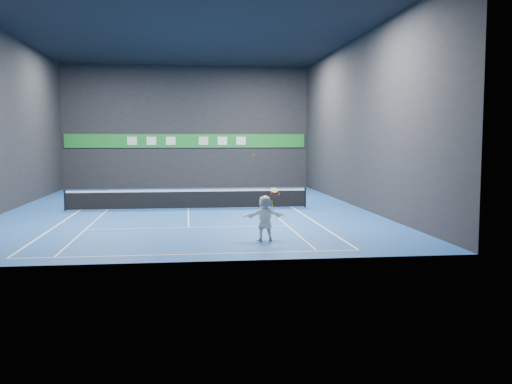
{
  "coord_description": "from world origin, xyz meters",
  "views": [
    {
      "loc": [
        -0.05,
        -29.64,
        3.59
      ],
      "look_at": [
        2.7,
        -7.1,
        1.5
      ],
      "focal_mm": 40.0,
      "sensor_mm": 36.0,
      "label": 1
    }
  ],
  "objects": [
    {
      "name": "service_line_near",
      "position": [
        0.0,
        -6.4,
        0.0
      ],
      "size": [
        8.23,
        0.06,
        0.01
      ],
      "primitive_type": "cube",
      "color": "white",
      "rests_on": "ground"
    },
    {
      "name": "sponsor_banner",
      "position": [
        0.0,
        12.93,
        3.5
      ],
      "size": [
        17.64,
        0.11,
        1.0
      ],
      "color": "#1D852C",
      "rests_on": "wall_back"
    },
    {
      "name": "wall_right",
      "position": [
        9.0,
        0.0,
        4.5
      ],
      "size": [
        0.1,
        26.0,
        9.0
      ],
      "primitive_type": "cube",
      "color": "black",
      "rests_on": "ground"
    },
    {
      "name": "tennis_racket",
      "position": [
        3.06,
        -9.65,
        1.65
      ],
      "size": [
        0.43,
        0.33,
        0.71
      ],
      "color": "red",
      "rests_on": "player"
    },
    {
      "name": "ground",
      "position": [
        0.0,
        0.0,
        0.0
      ],
      "size": [
        26.0,
        26.0,
        0.0
      ],
      "primitive_type": "plane",
      "color": "#1B4B96",
      "rests_on": "ground"
    },
    {
      "name": "wall_back",
      "position": [
        0.0,
        13.0,
        4.5
      ],
      "size": [
        18.0,
        0.1,
        9.0
      ],
      "primitive_type": "cube",
      "color": "black",
      "rests_on": "ground"
    },
    {
      "name": "tennis_ball",
      "position": [
        2.3,
        -9.66,
        3.05
      ],
      "size": [
        0.07,
        0.07,
        0.07
      ],
      "primitive_type": "sphere",
      "color": "#CDE025",
      "rests_on": "player"
    },
    {
      "name": "tennis_net",
      "position": [
        0.0,
        0.0,
        0.54
      ],
      "size": [
        12.5,
        0.1,
        1.07
      ],
      "color": "black",
      "rests_on": "ground"
    },
    {
      "name": "baseline_near",
      "position": [
        0.0,
        -11.89,
        0.0
      ],
      "size": [
        10.98,
        0.08,
        0.01
      ],
      "primitive_type": "cube",
      "color": "white",
      "rests_on": "ground"
    },
    {
      "name": "sideline_singles_left",
      "position": [
        -4.11,
        0.0,
        0.0
      ],
      "size": [
        0.06,
        23.78,
        0.01
      ],
      "primitive_type": "cube",
      "color": "white",
      "rests_on": "ground"
    },
    {
      "name": "baseline_far",
      "position": [
        0.0,
        11.89,
        0.0
      ],
      "size": [
        10.98,
        0.08,
        0.01
      ],
      "primitive_type": "cube",
      "color": "white",
      "rests_on": "ground"
    },
    {
      "name": "service_line_far",
      "position": [
        0.0,
        6.4,
        0.0
      ],
      "size": [
        8.23,
        0.06,
        0.01
      ],
      "primitive_type": "cube",
      "color": "white",
      "rests_on": "ground"
    },
    {
      "name": "sideline_singles_right",
      "position": [
        4.11,
        0.0,
        0.0
      ],
      "size": [
        0.06,
        23.78,
        0.01
      ],
      "primitive_type": "cube",
      "color": "white",
      "rests_on": "ground"
    },
    {
      "name": "sideline_doubles_left",
      "position": [
        -5.49,
        0.0,
        0.0
      ],
      "size": [
        0.08,
        23.78,
        0.01
      ],
      "primitive_type": "cube",
      "color": "white",
      "rests_on": "ground"
    },
    {
      "name": "player",
      "position": [
        2.7,
        -9.7,
        0.81
      ],
      "size": [
        1.56,
        0.68,
        1.62
      ],
      "primitive_type": "imported",
      "rotation": [
        0.0,
        0.0,
        3.28
      ],
      "color": "white",
      "rests_on": "ground"
    },
    {
      "name": "center_service_line",
      "position": [
        0.0,
        0.0,
        0.0
      ],
      "size": [
        0.06,
        12.8,
        0.01
      ],
      "primitive_type": "cube",
      "color": "white",
      "rests_on": "ground"
    },
    {
      "name": "wall_front",
      "position": [
        0.0,
        -13.0,
        4.5
      ],
      "size": [
        18.0,
        0.1,
        9.0
      ],
      "primitive_type": "cube",
      "color": "black",
      "rests_on": "ground"
    },
    {
      "name": "sideline_doubles_right",
      "position": [
        5.49,
        0.0,
        0.0
      ],
      "size": [
        0.08,
        23.78,
        0.01
      ],
      "primitive_type": "cube",
      "color": "white",
      "rests_on": "ground"
    },
    {
      "name": "wall_left",
      "position": [
        -9.0,
        0.0,
        4.5
      ],
      "size": [
        0.1,
        26.0,
        9.0
      ],
      "primitive_type": "cube",
      "color": "black",
      "rests_on": "ground"
    },
    {
      "name": "ceiling",
      "position": [
        0.0,
        0.0,
        9.0
      ],
      "size": [
        26.0,
        26.0,
        0.0
      ],
      "primitive_type": "plane",
      "color": "black",
      "rests_on": "ground"
    }
  ]
}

